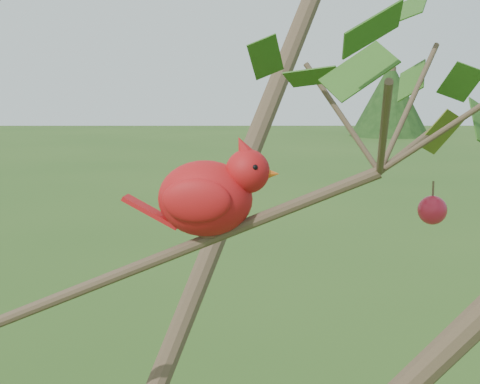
% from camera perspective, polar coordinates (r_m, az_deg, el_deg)
% --- Properties ---
extents(cardinal, '(0.23, 0.12, 0.16)m').
position_cam_1_polar(cardinal, '(1.05, -2.31, -0.19)').
color(cardinal, red).
rests_on(cardinal, ground).
extents(distant_trees, '(37.89, 14.55, 3.30)m').
position_cam_1_polar(distant_trees, '(26.63, -5.53, 6.52)').
color(distant_trees, '#473426').
rests_on(distant_trees, ground).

